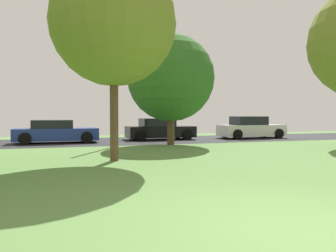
# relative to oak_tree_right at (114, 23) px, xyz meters

# --- Properties ---
(ground_plane) EXTENTS (44.00, 44.00, 0.00)m
(ground_plane) POSITION_rel_oak_tree_right_xyz_m (1.27, -7.50, -4.55)
(ground_plane) COLOR #5B8442
(road_strip) EXTENTS (44.00, 6.40, 0.01)m
(road_strip) POSITION_rel_oak_tree_right_xyz_m (1.27, 8.50, -4.55)
(road_strip) COLOR #28282B
(road_strip) RESTS_ON ground_plane
(oak_tree_right) EXTENTS (4.15, 4.15, 6.64)m
(oak_tree_right) POSITION_rel_oak_tree_right_xyz_m (0.00, 0.00, 0.00)
(oak_tree_right) COLOR brown
(oak_tree_right) RESTS_ON ground_plane
(oak_tree_center) EXTENTS (4.51, 4.51, 5.71)m
(oak_tree_center) POSITION_rel_oak_tree_right_xyz_m (3.75, 5.23, -1.10)
(oak_tree_center) COLOR brown
(oak_tree_center) RESTS_ON ground_plane
(parked_car_blue) EXTENTS (4.42, 1.93, 1.26)m
(parked_car_blue) POSITION_rel_oak_tree_right_xyz_m (-1.95, 8.16, -3.96)
(parked_car_blue) COLOR #233893
(parked_car_blue) RESTS_ON ground_plane
(parked_car_black) EXTENTS (4.22, 2.04, 1.33)m
(parked_car_black) POSITION_rel_oak_tree_right_xyz_m (4.23, 8.88, -3.94)
(parked_car_black) COLOR black
(parked_car_black) RESTS_ON ground_plane
(parked_car_white) EXTENTS (4.41, 1.92, 1.45)m
(parked_car_white) POSITION_rel_oak_tree_right_xyz_m (10.41, 8.23, -3.89)
(parked_car_white) COLOR white
(parked_car_white) RESTS_ON ground_plane
(street_lamp_post) EXTENTS (0.14, 0.14, 4.50)m
(street_lamp_post) POSITION_rel_oak_tree_right_xyz_m (0.67, 4.70, -2.30)
(street_lamp_post) COLOR #2D2D33
(street_lamp_post) RESTS_ON ground_plane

